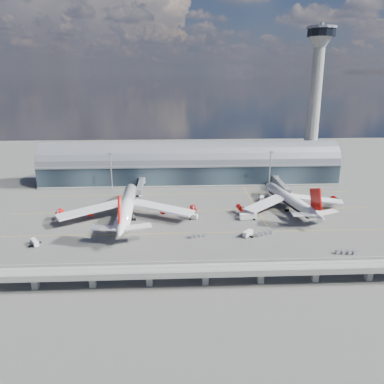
{
  "coord_description": "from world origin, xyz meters",
  "views": [
    {
      "loc": [
        -10.41,
        -172.77,
        72.61
      ],
      "look_at": [
        -1.7,
        10.0,
        14.0
      ],
      "focal_mm": 35.0,
      "sensor_mm": 36.0,
      "label": 1
    }
  ],
  "objects_px": {
    "floodlight_mast_left": "(111,172)",
    "service_truck_1": "(193,217)",
    "control_tower": "(314,105)",
    "cargo_train_1": "(346,252)",
    "cargo_train_2": "(264,233)",
    "airliner_left": "(127,207)",
    "service_truck_2": "(248,216)",
    "service_truck_0": "(35,242)",
    "floodlight_mast_right": "(270,170)",
    "cargo_train_0": "(197,236)",
    "airliner_right": "(291,200)",
    "service_truck_4": "(262,199)",
    "service_truck_3": "(248,234)",
    "service_truck_5": "(139,193)"
  },
  "relations": [
    {
      "from": "airliner_right",
      "to": "service_truck_1",
      "type": "bearing_deg",
      "value": -179.41
    },
    {
      "from": "service_truck_2",
      "to": "service_truck_3",
      "type": "xyz_separation_m",
      "value": [
        -4.15,
        -20.7,
        -0.27
      ]
    },
    {
      "from": "control_tower",
      "to": "cargo_train_2",
      "type": "xyz_separation_m",
      "value": [
        -54.12,
        -96.81,
        -50.75
      ]
    },
    {
      "from": "floodlight_mast_right",
      "to": "service_truck_0",
      "type": "bearing_deg",
      "value": -148.58
    },
    {
      "from": "control_tower",
      "to": "floodlight_mast_right",
      "type": "xyz_separation_m",
      "value": [
        -35.0,
        -28.0,
        -38.0
      ]
    },
    {
      "from": "airliner_left",
      "to": "service_truck_0",
      "type": "distance_m",
      "value": 47.2
    },
    {
      "from": "floodlight_mast_right",
      "to": "service_truck_4",
      "type": "height_order",
      "value": "floodlight_mast_right"
    },
    {
      "from": "control_tower",
      "to": "airliner_right",
      "type": "height_order",
      "value": "control_tower"
    },
    {
      "from": "service_truck_4",
      "to": "cargo_train_2",
      "type": "height_order",
      "value": "service_truck_4"
    },
    {
      "from": "floodlight_mast_left",
      "to": "airliner_right",
      "type": "bearing_deg",
      "value": -19.04
    },
    {
      "from": "floodlight_mast_left",
      "to": "service_truck_1",
      "type": "bearing_deg",
      "value": -44.17
    },
    {
      "from": "airliner_right",
      "to": "control_tower",
      "type": "bearing_deg",
      "value": 51.99
    },
    {
      "from": "airliner_right",
      "to": "service_truck_3",
      "type": "xyz_separation_m",
      "value": [
        -30.33,
        -34.42,
        -3.87
      ]
    },
    {
      "from": "service_truck_3",
      "to": "cargo_train_2",
      "type": "relative_size",
      "value": 0.57
    },
    {
      "from": "airliner_left",
      "to": "service_truck_3",
      "type": "bearing_deg",
      "value": -24.31
    },
    {
      "from": "service_truck_1",
      "to": "cargo_train_2",
      "type": "bearing_deg",
      "value": -100.85
    },
    {
      "from": "service_truck_2",
      "to": "service_truck_5",
      "type": "xyz_separation_m",
      "value": [
        -59.86,
        42.4,
        -0.33
      ]
    },
    {
      "from": "airliner_right",
      "to": "service_truck_4",
      "type": "bearing_deg",
      "value": 118.78
    },
    {
      "from": "floodlight_mast_right",
      "to": "airliner_left",
      "type": "relative_size",
      "value": 0.34
    },
    {
      "from": "service_truck_5",
      "to": "cargo_train_0",
      "type": "height_order",
      "value": "service_truck_5"
    },
    {
      "from": "service_truck_3",
      "to": "airliner_right",
      "type": "bearing_deg",
      "value": 92.23
    },
    {
      "from": "floodlight_mast_left",
      "to": "service_truck_5",
      "type": "height_order",
      "value": "floodlight_mast_left"
    },
    {
      "from": "service_truck_1",
      "to": "service_truck_5",
      "type": "xyz_separation_m",
      "value": [
        -31.48,
        40.4,
        0.0
      ]
    },
    {
      "from": "floodlight_mast_right",
      "to": "cargo_train_0",
      "type": "relative_size",
      "value": 2.97
    },
    {
      "from": "control_tower",
      "to": "floodlight_mast_right",
      "type": "height_order",
      "value": "control_tower"
    },
    {
      "from": "control_tower",
      "to": "cargo_train_1",
      "type": "height_order",
      "value": "control_tower"
    },
    {
      "from": "control_tower",
      "to": "floodlight_mast_left",
      "type": "distance_m",
      "value": 143.01
    },
    {
      "from": "service_truck_1",
      "to": "cargo_train_2",
      "type": "height_order",
      "value": "service_truck_1"
    },
    {
      "from": "airliner_right",
      "to": "cargo_train_1",
      "type": "bearing_deg",
      "value": -93.52
    },
    {
      "from": "floodlight_mast_left",
      "to": "service_truck_1",
      "type": "relative_size",
      "value": 5.03
    },
    {
      "from": "service_truck_3",
      "to": "cargo_train_2",
      "type": "xyz_separation_m",
      "value": [
        7.9,
        1.26,
        -0.53
      ]
    },
    {
      "from": "service_truck_1",
      "to": "service_truck_4",
      "type": "distance_m",
      "value": 49.68
    },
    {
      "from": "cargo_train_0",
      "to": "cargo_train_1",
      "type": "height_order",
      "value": "cargo_train_1"
    },
    {
      "from": "service_truck_1",
      "to": "service_truck_3",
      "type": "xyz_separation_m",
      "value": [
        24.22,
        -22.7,
        0.05
      ]
    },
    {
      "from": "control_tower",
      "to": "service_truck_5",
      "type": "distance_m",
      "value": 132.7
    },
    {
      "from": "control_tower",
      "to": "airliner_left",
      "type": "distance_m",
      "value": 148.4
    },
    {
      "from": "service_truck_3",
      "to": "service_truck_5",
      "type": "bearing_deg",
      "value": 175.05
    },
    {
      "from": "service_truck_2",
      "to": "service_truck_0",
      "type": "bearing_deg",
      "value": 97.88
    },
    {
      "from": "floodlight_mast_right",
      "to": "service_truck_4",
      "type": "xyz_separation_m",
      "value": [
        -9.16,
        -20.96,
        -12.18
      ]
    },
    {
      "from": "service_truck_1",
      "to": "airliner_left",
      "type": "bearing_deg",
      "value": 110.82
    },
    {
      "from": "cargo_train_2",
      "to": "floodlight_mast_left",
      "type": "bearing_deg",
      "value": 75.45
    },
    {
      "from": "airliner_right",
      "to": "service_truck_3",
      "type": "relative_size",
      "value": 11.29
    },
    {
      "from": "airliner_right",
      "to": "service_truck_1",
      "type": "height_order",
      "value": "airliner_right"
    },
    {
      "from": "service_truck_1",
      "to": "cargo_train_0",
      "type": "height_order",
      "value": "service_truck_1"
    },
    {
      "from": "service_truck_3",
      "to": "service_truck_4",
      "type": "distance_m",
      "value": 52.25
    },
    {
      "from": "airliner_right",
      "to": "cargo_train_0",
      "type": "height_order",
      "value": "airliner_right"
    },
    {
      "from": "cargo_train_2",
      "to": "control_tower",
      "type": "bearing_deg",
      "value": -3.36
    },
    {
      "from": "service_truck_0",
      "to": "service_truck_4",
      "type": "xyz_separation_m",
      "value": [
        113.35,
        53.88,
        0.15
      ]
    },
    {
      "from": "airliner_right",
      "to": "cargo_train_1",
      "type": "height_order",
      "value": "airliner_right"
    },
    {
      "from": "service_truck_5",
      "to": "cargo_train_1",
      "type": "xyz_separation_m",
      "value": [
        93.64,
        -82.76,
        -0.58
      ]
    }
  ]
}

